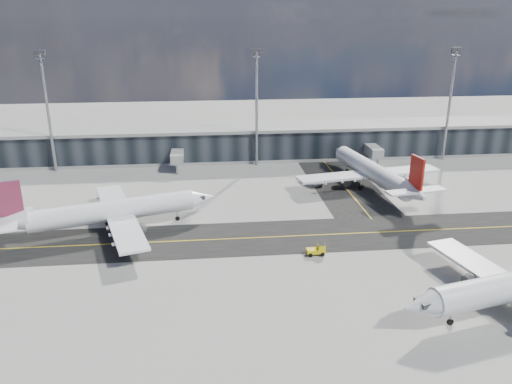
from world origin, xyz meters
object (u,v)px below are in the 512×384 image
Objects in this scene: airliner_redtail at (373,172)px; service_van at (311,180)px; airliner_af at (110,211)px; baggage_tug at (317,250)px.

airliner_redtail is 13.90m from service_van.
service_van is at bearing 150.08° from airliner_redtail.
airliner_af is 0.95× the size of airliner_redtail.
airliner_af is at bearing 179.20° from service_van.
service_van is at bearing 101.55° from airliner_af.
airliner_af is 12.67× the size of baggage_tug.
airliner_af reaches higher than service_van.
airliner_af is 37.14m from baggage_tug.
airliner_af is 46.72m from service_van.
airliner_af is 56.58m from airliner_redtail.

